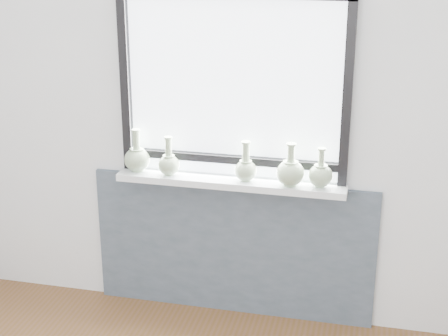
% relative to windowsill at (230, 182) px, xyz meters
% --- Properties ---
extents(back_wall, '(3.60, 0.02, 2.60)m').
position_rel_windowsill_xyz_m(back_wall, '(0.00, 0.10, 0.42)').
color(back_wall, silver).
rests_on(back_wall, ground).
extents(apron_panel, '(1.70, 0.03, 0.86)m').
position_rel_windowsill_xyz_m(apron_panel, '(0.00, 0.07, -0.45)').
color(apron_panel, '#4C5668').
rests_on(apron_panel, ground).
extents(windowsill, '(1.32, 0.18, 0.04)m').
position_rel_windowsill_xyz_m(windowsill, '(0.00, 0.00, 0.00)').
color(windowsill, silver).
rests_on(windowsill, apron_panel).
extents(window, '(1.30, 0.06, 1.05)m').
position_rel_windowsill_xyz_m(window, '(0.00, 0.06, 0.56)').
color(window, black).
rests_on(window, windowsill).
extents(vase_a, '(0.15, 0.15, 0.25)m').
position_rel_windowsill_xyz_m(vase_a, '(-0.56, 0.00, 0.10)').
color(vase_a, '#9BB68E').
rests_on(vase_a, windowsill).
extents(vase_b, '(0.13, 0.13, 0.23)m').
position_rel_windowsill_xyz_m(vase_b, '(-0.36, -0.02, 0.09)').
color(vase_b, '#9BB68E').
rests_on(vase_b, windowsill).
extents(vase_c, '(0.13, 0.13, 0.23)m').
position_rel_windowsill_xyz_m(vase_c, '(0.09, -0.01, 0.09)').
color(vase_c, '#9BB68E').
rests_on(vase_c, windowsill).
extents(vase_d, '(0.16, 0.16, 0.24)m').
position_rel_windowsill_xyz_m(vase_d, '(0.34, -0.03, 0.10)').
color(vase_d, '#9BB68E').
rests_on(vase_d, windowsill).
extents(vase_e, '(0.14, 0.14, 0.22)m').
position_rel_windowsill_xyz_m(vase_e, '(0.51, -0.01, 0.09)').
color(vase_e, '#9BB68E').
rests_on(vase_e, windowsill).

